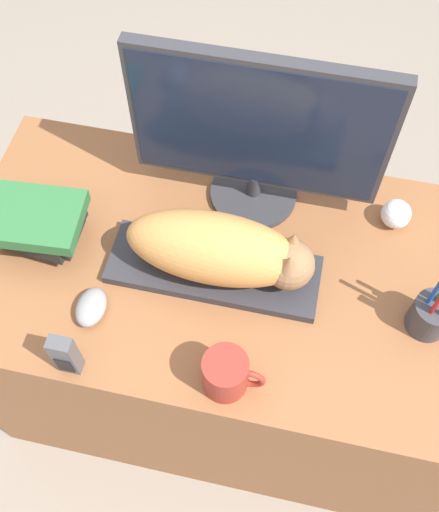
# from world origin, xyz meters

# --- Properties ---
(ground_plane) EXTENTS (12.00, 12.00, 0.00)m
(ground_plane) POSITION_xyz_m (0.00, 0.00, 0.00)
(ground_plane) COLOR gray
(desk) EXTENTS (1.22, 0.67, 0.75)m
(desk) POSITION_xyz_m (0.00, 0.33, 0.37)
(desk) COLOR brown
(desk) RESTS_ON ground_plane
(keyboard) EXTENTS (0.47, 0.16, 0.02)m
(keyboard) POSITION_xyz_m (-0.02, 0.31, 0.76)
(keyboard) COLOR #2D2D33
(keyboard) RESTS_ON desk
(cat) EXTENTS (0.40, 0.15, 0.16)m
(cat) POSITION_xyz_m (-0.00, 0.31, 0.85)
(cat) COLOR #D18C47
(cat) RESTS_ON keyboard
(monitor) EXTENTS (0.55, 0.21, 0.42)m
(monitor) POSITION_xyz_m (0.02, 0.53, 0.97)
(monitor) COLOR #333338
(monitor) RESTS_ON desk
(computer_mouse) EXTENTS (0.06, 0.09, 0.04)m
(computer_mouse) POSITION_xyz_m (-0.25, 0.16, 0.77)
(computer_mouse) COLOR gray
(computer_mouse) RESTS_ON desk
(coffee_mug) EXTENTS (0.13, 0.09, 0.10)m
(coffee_mug) POSITION_xyz_m (0.06, 0.07, 0.80)
(coffee_mug) COLOR #9E2D23
(coffee_mug) RESTS_ON desk
(pen_cup) EXTENTS (0.09, 0.09, 0.22)m
(pen_cup) POSITION_xyz_m (0.44, 0.28, 0.80)
(pen_cup) COLOR #38383D
(pen_cup) RESTS_ON desk
(baseball) EXTENTS (0.07, 0.07, 0.07)m
(baseball) POSITION_xyz_m (0.36, 0.53, 0.78)
(baseball) COLOR silver
(baseball) RESTS_ON desk
(phone) EXTENTS (0.05, 0.03, 0.12)m
(phone) POSITION_xyz_m (-0.26, 0.03, 0.81)
(phone) COLOR #4C4C51
(phone) RESTS_ON desk
(book_stack) EXTENTS (0.22, 0.17, 0.11)m
(book_stack) POSITION_xyz_m (-0.42, 0.32, 0.81)
(book_stack) COLOR black
(book_stack) RESTS_ON desk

